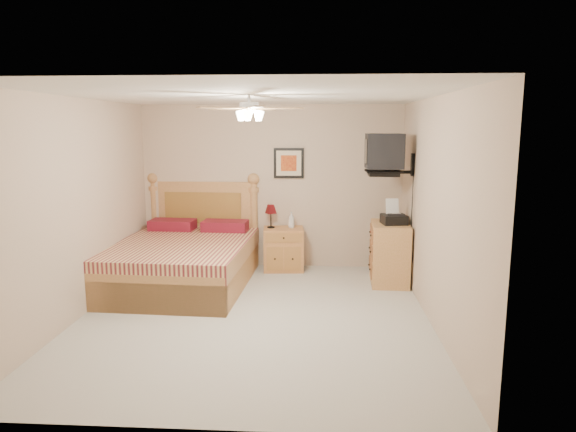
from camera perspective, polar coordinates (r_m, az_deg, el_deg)
floor at (r=6.06m, az=-3.79°, el=-11.12°), size 4.50×4.50×0.00m
ceiling at (r=5.67m, az=-4.08°, el=13.20°), size 4.00×4.50×0.04m
wall_back at (r=7.95m, az=-1.85°, el=3.25°), size 4.00×0.04×2.50m
wall_front at (r=3.56m, az=-8.59°, el=-5.23°), size 4.00×0.04×2.50m
wall_left at (r=6.31m, az=-22.26°, el=0.76°), size 0.04×4.50×2.50m
wall_right at (r=5.82m, az=15.98°, el=0.41°), size 0.04×4.50×2.50m
bed at (r=7.13m, az=-11.74°, el=-1.93°), size 1.84×2.35×1.47m
nightstand at (r=7.85m, az=-0.50°, el=-3.69°), size 0.63×0.50×0.65m
table_lamp at (r=7.79m, az=-1.92°, el=-0.02°), size 0.24×0.24×0.36m
lotion_bottle at (r=7.79m, az=0.39°, el=-0.42°), size 0.13×0.13×0.25m
framed_picture at (r=7.87m, az=0.09°, el=5.90°), size 0.46×0.04×0.46m
dresser at (r=7.31m, az=11.23°, el=-4.09°), size 0.53×0.74×0.85m
fax_machine at (r=7.15m, az=11.72°, el=0.46°), size 0.37×0.38×0.34m
magazine_lower at (r=7.42m, az=10.95°, el=-0.39°), size 0.31×0.35×0.03m
magazine_upper at (r=7.45m, az=11.07°, el=-0.15°), size 0.27×0.34×0.02m
wall_tv at (r=7.03m, az=11.86°, el=6.75°), size 0.56×0.46×0.58m
ceiling_fan at (r=5.46m, az=-4.35°, el=11.85°), size 1.14×1.14×0.28m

